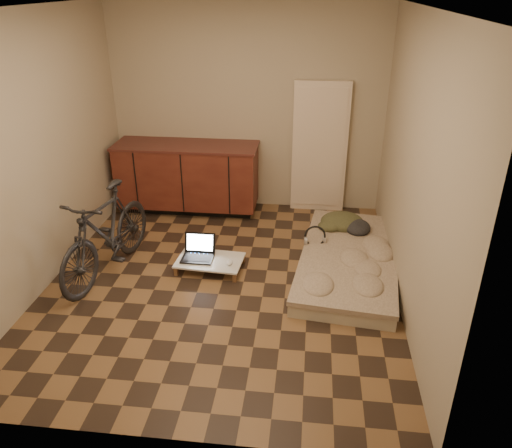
# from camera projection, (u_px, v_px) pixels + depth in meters

# --- Properties ---
(room_shell) EXTENTS (3.50, 4.00, 2.60)m
(room_shell) POSITION_uv_depth(u_px,v_px,m) (219.00, 161.00, 4.58)
(room_shell) COLOR brown
(room_shell) RESTS_ON ground
(cabinets) EXTENTS (1.84, 0.62, 0.91)m
(cabinets) POSITION_uv_depth(u_px,v_px,m) (188.00, 177.00, 6.55)
(cabinets) COLOR black
(cabinets) RESTS_ON ground
(appliance_panel) EXTENTS (0.70, 0.10, 1.70)m
(appliance_panel) POSITION_uv_depth(u_px,v_px,m) (320.00, 148.00, 6.42)
(appliance_panel) COLOR beige
(appliance_panel) RESTS_ON ground
(bicycle) EXTENTS (0.78, 1.67, 1.04)m
(bicycle) POSITION_uv_depth(u_px,v_px,m) (105.00, 229.00, 5.07)
(bicycle) COLOR black
(bicycle) RESTS_ON ground
(futon) EXTENTS (1.22, 2.17, 0.18)m
(futon) POSITION_uv_depth(u_px,v_px,m) (348.00, 260.00, 5.35)
(futon) COLOR #B8AC93
(futon) RESTS_ON ground
(clothing_pile) EXTENTS (0.58, 0.50, 0.21)m
(clothing_pile) POSITION_uv_depth(u_px,v_px,m) (346.00, 218.00, 5.84)
(clothing_pile) COLOR #3B3C23
(clothing_pile) RESTS_ON futon
(headphones) EXTENTS (0.29, 0.27, 0.18)m
(headphones) POSITION_uv_depth(u_px,v_px,m) (315.00, 235.00, 5.49)
(headphones) COLOR black
(headphones) RESTS_ON futon
(lap_desk) EXTENTS (0.73, 0.50, 0.12)m
(lap_desk) POSITION_uv_depth(u_px,v_px,m) (210.00, 261.00, 5.32)
(lap_desk) COLOR brown
(lap_desk) RESTS_ON ground
(laptop) EXTENTS (0.33, 0.30, 0.23)m
(laptop) POSITION_uv_depth(u_px,v_px,m) (198.00, 253.00, 5.35)
(laptop) COLOR black
(laptop) RESTS_ON lap_desk
(mouse) EXTENTS (0.08, 0.12, 0.04)m
(mouse) POSITION_uv_depth(u_px,v_px,m) (230.00, 262.00, 5.22)
(mouse) COLOR white
(mouse) RESTS_ON lap_desk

